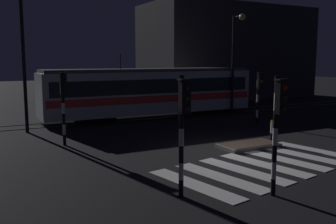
% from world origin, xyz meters
% --- Properties ---
extents(ground_plane, '(120.00, 120.00, 0.00)m').
position_xyz_m(ground_plane, '(0.00, 0.00, 0.00)').
color(ground_plane, black).
extents(rail_near, '(80.00, 0.12, 0.03)m').
position_xyz_m(rail_near, '(0.00, 9.89, 0.01)').
color(rail_near, '#59595E').
rests_on(rail_near, ground).
extents(rail_far, '(80.00, 0.12, 0.03)m').
position_xyz_m(rail_far, '(0.00, 11.33, 0.01)').
color(rail_far, '#59595E').
rests_on(rail_far, ground).
extents(crosswalk_zebra, '(8.30, 5.18, 0.02)m').
position_xyz_m(crosswalk_zebra, '(0.00, -1.87, 0.01)').
color(crosswalk_zebra, silver).
rests_on(crosswalk_zebra, ground).
extents(traffic_island, '(2.65, 1.38, 0.18)m').
position_xyz_m(traffic_island, '(1.35, 0.62, 0.09)').
color(traffic_island, slate).
rests_on(traffic_island, ground).
extents(traffic_light_corner_far_left, '(0.36, 0.42, 3.38)m').
position_xyz_m(traffic_light_corner_far_left, '(-5.72, 4.76, 2.23)').
color(traffic_light_corner_far_left, black).
rests_on(traffic_light_corner_far_left, ground).
extents(traffic_light_kerb_mid_left, '(0.36, 0.42, 3.42)m').
position_xyz_m(traffic_light_kerb_mid_left, '(-1.94, -4.45, 2.26)').
color(traffic_light_kerb_mid_left, black).
rests_on(traffic_light_kerb_mid_left, ground).
extents(traffic_light_corner_near_left, '(0.36, 0.42, 3.43)m').
position_xyz_m(traffic_light_corner_near_left, '(-4.30, -3.29, 2.26)').
color(traffic_light_corner_near_left, black).
rests_on(traffic_light_corner_near_left, ground).
extents(traffic_light_corner_far_right, '(0.36, 0.42, 3.18)m').
position_xyz_m(traffic_light_corner_far_right, '(5.53, 4.77, 2.10)').
color(traffic_light_corner_far_right, black).
rests_on(traffic_light_corner_far_right, ground).
extents(street_lamp_trackside_right, '(0.44, 1.21, 6.85)m').
position_xyz_m(street_lamp_trackside_right, '(7.03, 8.93, 4.37)').
color(street_lamp_trackside_right, black).
rests_on(street_lamp_trackside_right, ground).
extents(street_lamp_trackside_left, '(0.44, 1.21, 7.51)m').
position_xyz_m(street_lamp_trackside_left, '(-6.77, 8.60, 4.73)').
color(street_lamp_trackside_left, black).
rests_on(street_lamp_trackside_left, ground).
extents(tram, '(14.64, 2.58, 4.15)m').
position_xyz_m(tram, '(1.40, 10.60, 1.74)').
color(tram, silver).
rests_on(tram, ground).
extents(bollard_island_edge, '(0.12, 0.12, 1.11)m').
position_xyz_m(bollard_island_edge, '(2.73, 0.68, 0.56)').
color(bollard_island_edge, black).
rests_on(bollard_island_edge, ground).
extents(building_backdrop, '(16.77, 8.00, 9.02)m').
position_xyz_m(building_backdrop, '(14.15, 19.40, 4.51)').
color(building_backdrop, '#2D2D33').
rests_on(building_backdrop, ground).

